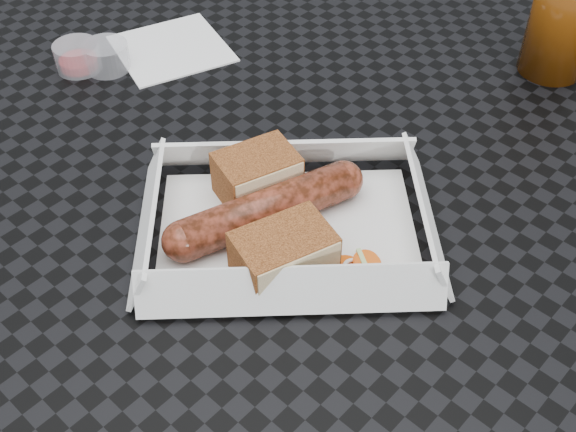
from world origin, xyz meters
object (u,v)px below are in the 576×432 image
Objects in this scene: drink_glass at (566,11)px; patio_table at (245,234)px; food_tray at (288,231)px; bratwurst at (267,209)px.

patio_table is at bearing -153.50° from drink_glass.
food_tray is 1.51× the size of drink_glass.
food_tray is 0.39m from drink_glass.
drink_glass is at bearing 36.52° from bratwurst.
food_tray is (0.04, -0.07, 0.08)m from patio_table.
patio_table is 4.61× the size of bratwurst.
bratwurst is at bearing -70.67° from patio_table.
bratwurst reaches higher than patio_table.
bratwurst reaches higher than food_tray.
patio_table is at bearing 119.14° from food_tray.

